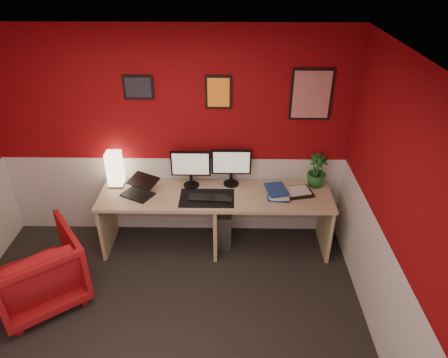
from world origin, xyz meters
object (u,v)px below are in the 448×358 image
laptop (137,187)px  armchair (36,270)px  monitor_right (231,162)px  shoji_lamp (115,170)px  zen_tray (296,192)px  monitor_left (190,164)px  pc_tower (223,224)px  potted_plant (317,171)px  desk (216,221)px

laptop → armchair: 1.30m
monitor_right → shoji_lamp: bearing=-178.3°
monitor_right → zen_tray: 0.80m
monitor_left → pc_tower: size_ratio=1.29×
zen_tray → monitor_right: bearing=165.1°
zen_tray → potted_plant: (0.25, 0.18, 0.18)m
desk → pc_tower: (0.08, 0.13, -0.14)m
desk → shoji_lamp: shoji_lamp is taller
monitor_right → potted_plant: monitor_right is taller
laptop → zen_tray: 1.77m
shoji_lamp → pc_tower: shoji_lamp is taller
monitor_right → armchair: bearing=-150.6°
shoji_lamp → zen_tray: size_ratio=1.14×
zen_tray → pc_tower: bearing=173.0°
zen_tray → armchair: size_ratio=0.42×
laptop → monitor_right: monitor_right is taller
desk → zen_tray: size_ratio=7.43×
potted_plant → armchair: bearing=-159.7°
shoji_lamp → pc_tower: 1.42m
laptop → zen_tray: size_ratio=0.94×
desk → potted_plant: bearing=10.4°
laptop → potted_plant: bearing=35.5°
desk → shoji_lamp: size_ratio=6.50×
zen_tray → pc_tower: zen_tray is taller
armchair → laptop: bearing=-173.8°
laptop → desk: bearing=30.6°
shoji_lamp → monitor_right: 1.33m
zen_tray → monitor_left: bearing=172.9°
laptop → pc_tower: 1.14m
desk → armchair: 1.95m
potted_plant → armchair: potted_plant is taller
laptop → zen_tray: (1.76, 0.06, -0.09)m
desk → armchair: (-1.75, -0.86, 0.01)m
potted_plant → pc_tower: 1.28m
potted_plant → pc_tower: size_ratio=0.87×
monitor_left → zen_tray: monitor_left is taller
armchair → desk: bearing=169.2°
zen_tray → potted_plant: 0.35m
desk → monitor_right: 0.71m
potted_plant → desk: bearing=-169.6°
desk → pc_tower: 0.21m
desk → monitor_right: (0.17, 0.22, 0.66)m
laptop → armchair: laptop is taller
monitor_right → armchair: size_ratio=0.70×
monitor_right → monitor_left: bearing=-174.6°
shoji_lamp → pc_tower: size_ratio=0.89×
zen_tray → potted_plant: size_ratio=0.90×
shoji_lamp → monitor_right: size_ratio=0.69×
monitor_left → shoji_lamp: bearing=179.8°
zen_tray → laptop: bearing=-178.0°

